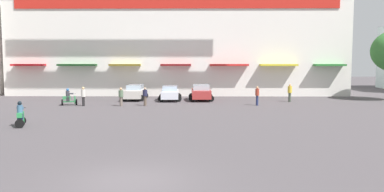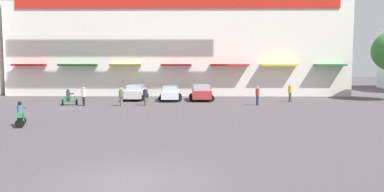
{
  "view_description": "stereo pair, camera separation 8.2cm",
  "coord_description": "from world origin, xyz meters",
  "views": [
    {
      "loc": [
        2.21,
        -13.14,
        4.06
      ],
      "look_at": [
        1.85,
        14.5,
        1.48
      ],
      "focal_mm": 37.92,
      "sensor_mm": 36.0,
      "label": 1
    },
    {
      "loc": [
        2.29,
        -13.14,
        4.06
      ],
      "look_at": [
        1.85,
        14.5,
        1.48
      ],
      "focal_mm": 37.92,
      "sensor_mm": 36.0,
      "label": 2
    }
  ],
  "objects": [
    {
      "name": "ground_plane",
      "position": [
        0.0,
        13.0,
        0.0
      ],
      "size": [
        128.0,
        128.0,
        0.0
      ],
      "primitive_type": "plane",
      "color": "#4B4549"
    },
    {
      "name": "parked_car_2",
      "position": [
        2.58,
        25.73,
        0.78
      ],
      "size": [
        2.46,
        3.85,
        1.53
      ],
      "color": "#A93130",
      "rests_on": "ground"
    },
    {
      "name": "pedestrian_0",
      "position": [
        -4.27,
        21.02,
        0.89
      ],
      "size": [
        0.55,
        0.55,
        1.59
      ],
      "color": "#6E6157",
      "rests_on": "ground"
    },
    {
      "name": "parked_car_1",
      "position": [
        -0.41,
        25.66,
        0.72
      ],
      "size": [
        2.32,
        4.01,
        1.41
      ],
      "color": "silver",
      "rests_on": "ground"
    },
    {
      "name": "scooter_rider_4",
      "position": [
        -8.31,
        10.59,
        0.64
      ],
      "size": [
        0.9,
        1.41,
        1.54
      ],
      "color": "black",
      "rests_on": "ground"
    },
    {
      "name": "pedestrian_3",
      "position": [
        10.85,
        24.57,
        0.94
      ],
      "size": [
        0.56,
        0.56,
        1.68
      ],
      "color": "#40483C",
      "rests_on": "ground"
    },
    {
      "name": "scooter_rider_2",
      "position": [
        -8.9,
        21.61,
        0.6
      ],
      "size": [
        1.41,
        0.89,
        1.48
      ],
      "color": "black",
      "rests_on": "ground"
    },
    {
      "name": "pedestrian_1",
      "position": [
        7.38,
        21.65,
        0.95
      ],
      "size": [
        0.41,
        0.41,
        1.66
      ],
      "color": "navy",
      "rests_on": "ground"
    },
    {
      "name": "pedestrian_2",
      "position": [
        -7.49,
        21.07,
        0.93
      ],
      "size": [
        0.42,
        0.42,
        1.65
      ],
      "color": "black",
      "rests_on": "ground"
    },
    {
      "name": "colonial_building",
      "position": [
        0.0,
        37.11,
        9.84
      ],
      "size": [
        37.12,
        19.45,
        22.33
      ],
      "color": "white",
      "rests_on": "ground"
    },
    {
      "name": "pedestrian_4",
      "position": [
        -2.25,
        21.28,
        0.89
      ],
      "size": [
        0.48,
        0.48,
        1.58
      ],
      "color": "brown",
      "rests_on": "ground"
    },
    {
      "name": "parked_car_0",
      "position": [
        -3.87,
        26.33,
        0.75
      ],
      "size": [
        2.23,
        4.44,
        1.47
      ],
      "color": "beige",
      "rests_on": "ground"
    }
  ]
}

